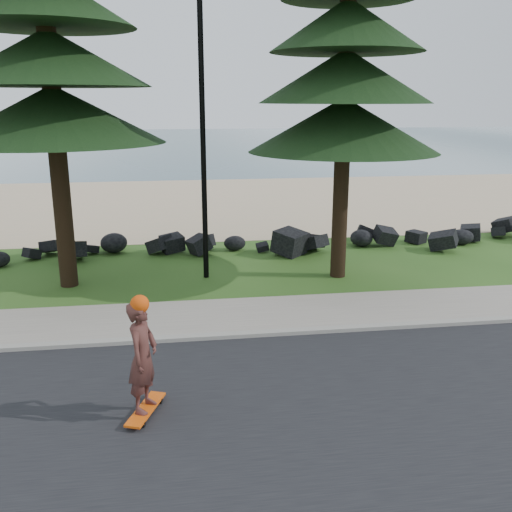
# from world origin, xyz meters

# --- Properties ---
(ground) EXTENTS (160.00, 160.00, 0.00)m
(ground) POSITION_xyz_m (0.00, 0.00, 0.00)
(ground) COLOR #294F18
(ground) RESTS_ON ground
(road) EXTENTS (160.00, 7.00, 0.02)m
(road) POSITION_xyz_m (0.00, -4.50, 0.01)
(road) COLOR black
(road) RESTS_ON ground
(kerb) EXTENTS (160.00, 0.20, 0.10)m
(kerb) POSITION_xyz_m (0.00, -0.90, 0.05)
(kerb) COLOR gray
(kerb) RESTS_ON ground
(sidewalk) EXTENTS (160.00, 2.00, 0.08)m
(sidewalk) POSITION_xyz_m (0.00, 0.20, 0.04)
(sidewalk) COLOR gray
(sidewalk) RESTS_ON ground
(beach_sand) EXTENTS (160.00, 15.00, 0.01)m
(beach_sand) POSITION_xyz_m (0.00, 14.50, 0.01)
(beach_sand) COLOR #CFAD8A
(beach_sand) RESTS_ON ground
(ocean) EXTENTS (160.00, 58.00, 0.01)m
(ocean) POSITION_xyz_m (0.00, 51.00, 0.00)
(ocean) COLOR #31535D
(ocean) RESTS_ON ground
(seawall_boulders) EXTENTS (60.00, 2.40, 1.10)m
(seawall_boulders) POSITION_xyz_m (0.00, 5.60, 0.00)
(seawall_boulders) COLOR black
(seawall_boulders) RESTS_ON ground
(lamp_post) EXTENTS (0.25, 0.14, 8.14)m
(lamp_post) POSITION_xyz_m (0.00, 3.20, 4.13)
(lamp_post) COLOR black
(lamp_post) RESTS_ON ground
(skateboarder) EXTENTS (0.60, 1.04, 1.89)m
(skateboarder) POSITION_xyz_m (-1.30, -3.57, 0.95)
(skateboarder) COLOR #EC550D
(skateboarder) RESTS_ON ground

